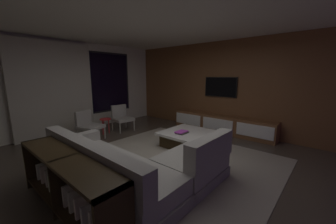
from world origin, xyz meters
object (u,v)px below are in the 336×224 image
at_px(sectional_couch, 133,168).
at_px(console_table_behind_couch, 67,182).
at_px(book_stack_on_coffee_table, 182,132).
at_px(mounted_tv, 220,87).
at_px(side_stool, 105,121).
at_px(accent_chair_by_curtain, 88,124).
at_px(accent_chair_near_window, 121,116).
at_px(coffee_table, 189,139).
at_px(media_console, 222,124).

distance_m(sectional_couch, console_table_behind_couch, 0.93).
relative_size(book_stack_on_coffee_table, console_table_behind_couch, 0.14).
xyz_separation_m(book_stack_on_coffee_table, mounted_tv, (1.99, 0.04, 0.97)).
xyz_separation_m(book_stack_on_coffee_table, side_stool, (-0.57, 2.35, -0.01)).
bearing_deg(accent_chair_by_curtain, book_stack_on_coffee_table, -63.06).
relative_size(sectional_couch, accent_chair_by_curtain, 3.21).
relative_size(accent_chair_by_curtain, mounted_tv, 0.77).
bearing_deg(sectional_couch, book_stack_on_coffee_table, 12.64).
xyz_separation_m(book_stack_on_coffee_table, accent_chair_near_window, (-0.00, 2.35, 0.05)).
bearing_deg(book_stack_on_coffee_table, sectional_couch, -167.36).
bearing_deg(sectional_couch, console_table_behind_couch, 171.97).
bearing_deg(console_table_behind_couch, book_stack_on_coffee_table, 5.74).
distance_m(coffee_table, book_stack_on_coffee_table, 0.29).
bearing_deg(accent_chair_near_window, book_stack_on_coffee_table, -89.94).
distance_m(sectional_couch, coffee_table, 2.01).
xyz_separation_m(accent_chair_by_curtain, media_console, (2.95, -2.40, -0.18)).
bearing_deg(sectional_couch, accent_chair_near_window, 57.06).
xyz_separation_m(coffee_table, mounted_tv, (1.79, 0.10, 1.16)).
bearing_deg(console_table_behind_couch, coffee_table, 4.17).
bearing_deg(console_table_behind_couch, sectional_couch, -8.03).
xyz_separation_m(sectional_couch, book_stack_on_coffee_table, (1.78, 0.40, 0.09)).
height_order(book_stack_on_coffee_table, accent_chair_near_window, accent_chair_near_window).
xyz_separation_m(coffee_table, console_table_behind_couch, (-2.90, -0.21, 0.22)).
bearing_deg(mounted_tv, accent_chair_by_curtain, 144.81).
height_order(accent_chair_near_window, media_console, accent_chair_near_window).
distance_m(coffee_table, media_console, 1.61).
bearing_deg(mounted_tv, coffee_table, -176.72).
relative_size(accent_chair_by_curtain, media_console, 0.25).
xyz_separation_m(sectional_couch, accent_chair_near_window, (1.78, 2.75, 0.14)).
xyz_separation_m(accent_chair_by_curtain, side_stool, (0.58, 0.11, -0.06)).
height_order(accent_chair_near_window, console_table_behind_couch, accent_chair_near_window).
distance_m(coffee_table, accent_chair_near_window, 2.43).
bearing_deg(media_console, accent_chair_near_window, 125.81).
bearing_deg(accent_chair_by_curtain, side_stool, 10.42).
bearing_deg(media_console, console_table_behind_couch, -178.53).
xyz_separation_m(sectional_couch, media_console, (3.59, 0.24, -0.04)).
height_order(accent_chair_by_curtain, console_table_behind_couch, accent_chair_by_curtain).
relative_size(accent_chair_near_window, side_stool, 1.70).
relative_size(book_stack_on_coffee_table, accent_chair_by_curtain, 0.38).
height_order(sectional_couch, accent_chair_near_window, sectional_couch).
relative_size(accent_chair_near_window, accent_chair_by_curtain, 1.00).
distance_m(side_stool, mounted_tv, 3.58).
distance_m(side_stool, media_console, 3.45).
bearing_deg(coffee_table, accent_chair_by_curtain, 120.18).
xyz_separation_m(sectional_couch, side_stool, (1.22, 2.75, 0.08)).
distance_m(book_stack_on_coffee_table, mounted_tv, 2.21).
relative_size(coffee_table, book_stack_on_coffee_table, 3.88).
height_order(accent_chair_near_window, side_stool, accent_chair_near_window).
relative_size(coffee_table, accent_chair_near_window, 1.49).
relative_size(accent_chair_near_window, mounted_tv, 0.77).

